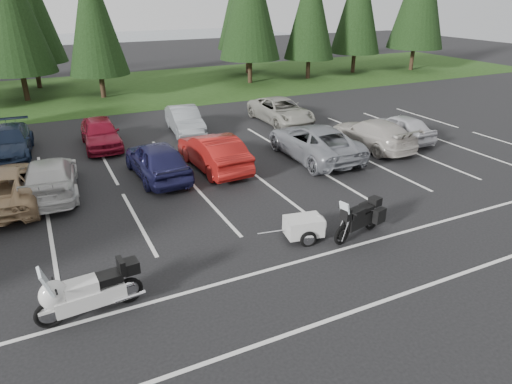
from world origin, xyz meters
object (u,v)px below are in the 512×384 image
object	(u,v)px
car_far_4	(281,111)
cargo_trailer	(303,228)
car_near_6	(314,141)
car_near_3	(50,177)
car_near_5	(213,152)
car_near_8	(400,127)
car_far_2	(100,133)
car_near_4	(157,160)
car_near_7	(372,134)
car_near_2	(4,186)
adventure_motorcycle	(358,216)
car_far_3	(185,120)
car_far_1	(9,142)
touring_motorcycle	(88,287)

from	to	relation	value
car_far_4	cargo_trailer	bearing A→B (deg)	-117.13
car_near_6	car_near_3	bearing A→B (deg)	-2.44
car_near_5	car_far_4	distance (m)	8.29
car_near_5	car_near_8	xyz separation A→B (m)	(10.12, -0.32, -0.09)
car_far_2	car_near_4	bearing A→B (deg)	-72.44
car_near_7	cargo_trailer	bearing A→B (deg)	35.35
car_near_2	cargo_trailer	size ratio (longest dim) A/B	3.13
adventure_motorcycle	car_far_4	bearing A→B (deg)	56.97
car_near_2	car_far_2	xyz separation A→B (m)	(4.14, 5.30, 0.01)
car_far_3	car_near_3	bearing A→B (deg)	-135.92
car_near_4	car_near_6	distance (m)	7.16
car_far_2	car_far_4	xyz separation A→B (m)	(10.18, 0.14, -0.03)
car_near_5	adventure_motorcycle	distance (m)	7.81
car_near_6	car_near_5	bearing A→B (deg)	-6.38
car_far_1	car_far_4	world-z (taller)	car_far_4
car_near_2	car_far_4	bearing A→B (deg)	-153.90
car_near_6	car_far_2	xyz separation A→B (m)	(-8.57, 5.92, -0.05)
car_far_4	cargo_trailer	size ratio (longest dim) A/B	3.04
car_far_1	cargo_trailer	world-z (taller)	car_far_1
car_near_7	adventure_motorcycle	distance (m)	9.25
car_near_6	car_far_3	size ratio (longest dim) A/B	1.33
car_near_7	touring_motorcycle	bearing A→B (deg)	23.09
car_far_1	car_far_4	bearing A→B (deg)	3.33
car_near_4	car_near_8	distance (m)	12.56
car_near_5	car_near_8	size ratio (longest dim) A/B	1.17
cargo_trailer	car_near_4	bearing A→B (deg)	121.01
car_near_6	car_far_1	bearing A→B (deg)	-24.79
car_near_3	touring_motorcycle	xyz separation A→B (m)	(0.35, -8.00, 0.07)
car_near_4	car_near_5	xyz separation A→B (m)	(2.44, -0.07, -0.01)
car_far_1	car_near_7	bearing A→B (deg)	-17.27
car_near_3	car_near_7	size ratio (longest dim) A/B	0.99
car_near_4	car_far_3	size ratio (longest dim) A/B	1.09
car_near_2	car_near_7	bearing A→B (deg)	-176.92
car_far_4	car_near_4	bearing A→B (deg)	-149.78
car_near_5	car_far_2	xyz separation A→B (m)	(-3.89, 5.25, -0.05)
car_far_3	car_far_2	bearing A→B (deg)	-167.28
car_near_2	car_near_5	world-z (taller)	car_near_5
car_far_1	cargo_trailer	distance (m)	15.04
car_near_3	cargo_trailer	xyz separation A→B (m)	(6.77, -7.14, -0.32)
car_near_2	car_near_4	xyz separation A→B (m)	(5.59, 0.13, 0.06)
car_near_6	car_near_8	size ratio (longest dim) A/B	1.40
car_near_5	touring_motorcycle	world-z (taller)	touring_motorcycle
car_far_1	car_far_3	world-z (taller)	car_far_3
car_far_2	car_far_3	distance (m)	4.52
touring_motorcycle	car_far_4	bearing A→B (deg)	42.32
adventure_motorcycle	car_far_1	bearing A→B (deg)	112.41
car_near_4	car_far_2	xyz separation A→B (m)	(-1.45, 5.18, -0.05)
touring_motorcycle	cargo_trailer	xyz separation A→B (m)	(6.42, 0.87, -0.39)
car_near_3	adventure_motorcycle	bearing A→B (deg)	142.09
car_near_2	car_near_5	size ratio (longest dim) A/B	1.10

